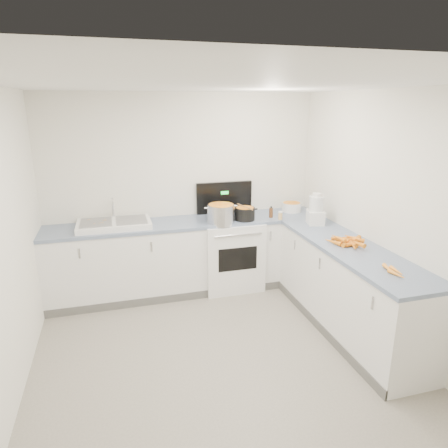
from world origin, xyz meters
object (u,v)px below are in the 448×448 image
object	(u,v)px
mixing_bowl	(291,207)
steel_pot	(221,214)
extract_bottle	(271,213)
food_processor	(316,211)
stove	(230,252)
spice_jar	(280,216)
black_pot	(245,215)
sink	(114,224)

from	to	relation	value
mixing_bowl	steel_pot	bearing A→B (deg)	-166.54
extract_bottle	food_processor	size ratio (longest dim) A/B	0.33
food_processor	extract_bottle	bearing A→B (deg)	134.97
stove	spice_jar	distance (m)	0.82
steel_pot	black_pot	distance (m)	0.32
mixing_bowl	spice_jar	xyz separation A→B (m)	(-0.31, -0.33, -0.02)
stove	mixing_bowl	bearing A→B (deg)	6.27
sink	extract_bottle	xyz separation A→B (m)	(1.97, -0.13, 0.03)
steel_pot	food_processor	size ratio (longest dim) A/B	0.88
spice_jar	steel_pot	bearing A→B (deg)	174.42
mixing_bowl	extract_bottle	bearing A→B (deg)	-151.37
stove	mixing_bowl	distance (m)	1.05
extract_bottle	sink	bearing A→B (deg)	176.27
extract_bottle	mixing_bowl	bearing A→B (deg)	28.63
extract_bottle	food_processor	distance (m)	0.60
steel_pot	extract_bottle	world-z (taller)	steel_pot
black_pot	mixing_bowl	distance (m)	0.79
stove	spice_jar	bearing A→B (deg)	-21.21
black_pot	spice_jar	distance (m)	0.46
stove	food_processor	bearing A→B (deg)	-29.52
sink	steel_pot	size ratio (longest dim) A/B	2.54
steel_pot	food_processor	xyz separation A→B (m)	(1.10, -0.37, 0.06)
sink	mixing_bowl	xyz separation A→B (m)	(2.36, 0.08, 0.02)
mixing_bowl	food_processor	bearing A→B (deg)	-87.63
sink	food_processor	size ratio (longest dim) A/B	2.24
food_processor	black_pot	bearing A→B (deg)	152.91
spice_jar	food_processor	world-z (taller)	food_processor
black_pot	extract_bottle	size ratio (longest dim) A/B	2.02
stove	spice_jar	size ratio (longest dim) A/B	15.05
black_pot	extract_bottle	bearing A→B (deg)	2.60
sink	black_pot	xyz separation A→B (m)	(1.60, -0.14, 0.03)
mixing_bowl	food_processor	world-z (taller)	food_processor
spice_jar	stove	bearing A→B (deg)	158.79
black_pot	food_processor	world-z (taller)	food_processor
black_pot	extract_bottle	distance (m)	0.36
extract_bottle	black_pot	bearing A→B (deg)	-177.40
steel_pot	black_pot	xyz separation A→B (m)	(0.32, 0.03, -0.03)
sink	food_processor	distance (m)	2.45
sink	extract_bottle	world-z (taller)	sink
steel_pot	extract_bottle	distance (m)	0.69
extract_bottle	food_processor	xyz separation A→B (m)	(0.41, -0.42, 0.10)
steel_pot	extract_bottle	size ratio (longest dim) A/B	2.70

